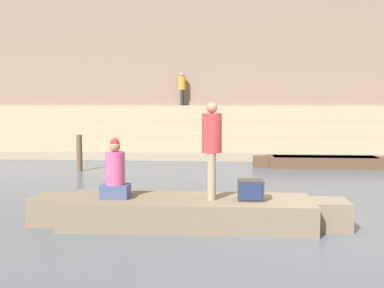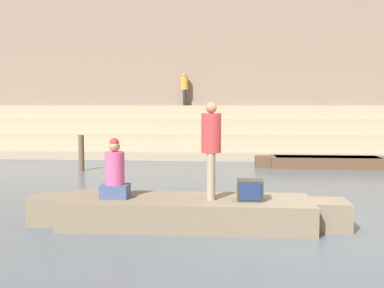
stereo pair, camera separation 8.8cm
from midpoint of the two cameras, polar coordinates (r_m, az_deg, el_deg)
ground_plane at (r=8.50m, az=13.17°, el=-10.34°), size 120.00×120.00×0.00m
ghat_steps at (r=21.12m, az=8.11°, el=0.98°), size 36.00×4.98×2.24m
back_wall at (r=23.53m, az=7.87°, el=9.60°), size 34.20×1.28×8.41m
rowboat_main at (r=8.36m, az=-0.39°, el=-8.52°), size 5.82×1.47×0.52m
person_standing at (r=8.12m, az=2.76°, el=0.06°), size 0.36×0.36×1.76m
person_rowing at (r=8.39m, az=-9.48°, el=-3.79°), size 0.50×0.40×1.11m
tv_set at (r=8.18m, az=7.68°, el=-5.82°), size 0.46×0.40×0.37m
moored_boat_shore at (r=16.80m, az=16.86°, el=-2.17°), size 5.08×1.05×0.40m
mooring_post at (r=15.75m, az=-13.72°, el=-1.10°), size 0.19×0.19×1.23m
person_on_steps at (r=22.59m, az=-0.85°, el=7.27°), size 0.36×0.36×1.62m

